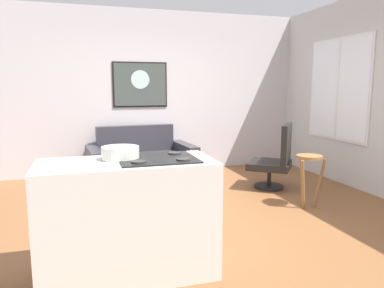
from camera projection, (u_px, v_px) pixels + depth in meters
ground at (197, 216)px, 4.33m from camera, size 6.40×6.40×0.04m
back_wall at (156, 92)px, 6.41m from camera, size 6.40×0.05×2.80m
right_wall at (369, 94)px, 5.14m from camera, size 0.05×6.40×2.80m
couch at (141, 162)px, 5.99m from camera, size 1.76×1.10×0.85m
coffee_table at (145, 168)px, 4.96m from camera, size 0.98×0.51×0.44m
armchair at (276, 159)px, 5.36m from camera, size 0.84×0.85×0.96m
bar_stool at (309, 167)px, 4.53m from camera, size 0.36×0.36×0.66m
kitchen_counter at (128, 218)px, 2.87m from camera, size 1.35×0.63×0.95m
mixing_bowl at (120, 153)px, 2.87m from camera, size 0.30×0.30×0.10m
wall_painting at (140, 85)px, 6.27m from camera, size 0.93×0.03×0.77m
window at (338, 90)px, 5.69m from camera, size 0.03×1.39×1.59m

